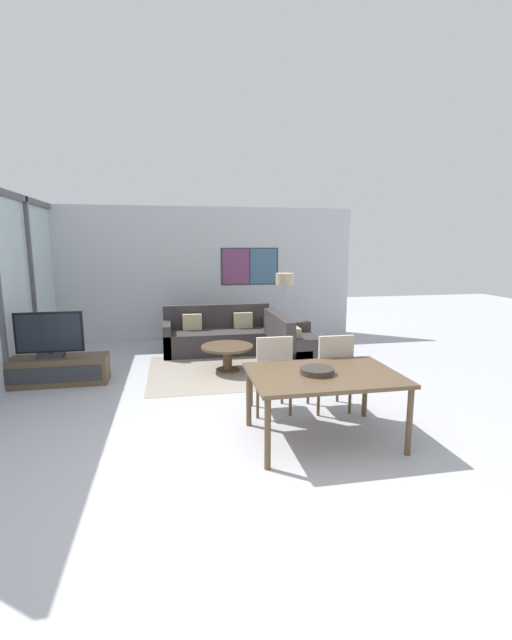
{
  "coord_description": "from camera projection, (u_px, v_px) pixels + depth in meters",
  "views": [
    {
      "loc": [
        -0.53,
        -3.42,
        2.04
      ],
      "look_at": [
        0.63,
        2.54,
        0.95
      ],
      "focal_mm": 24.0,
      "sensor_mm": 36.0,
      "label": 1
    }
  ],
  "objects": [
    {
      "name": "wall_back",
      "position": [
        200.0,
        274.0,
        9.11
      ],
      "size": [
        6.78,
        0.09,
        2.8
      ],
      "color": "silver",
      "rests_on": "ground_plane"
    },
    {
      "name": "ground_plane",
      "position": [
        241.0,
        478.0,
        3.76
      ],
      "size": [
        24.0,
        24.0,
        0.0
      ],
      "primitive_type": "plane",
      "color": "#B2B2B7"
    },
    {
      "name": "sofa_main",
      "position": [
        219.0,
        337.0,
        8.18
      ],
      "size": [
        2.06,
        0.86,
        0.87
      ],
      "color": "#383333",
      "rests_on": "ground_plane"
    },
    {
      "name": "area_rug",
      "position": [
        228.0,
        370.0,
        6.95
      ],
      "size": [
        2.52,
        2.14,
        0.01
      ],
      "color": "gray",
      "rests_on": "ground_plane"
    },
    {
      "name": "dining_table",
      "position": [
        324.0,
        379.0,
        4.41
      ],
      "size": [
        1.52,
        1.1,
        0.72
      ],
      "color": "brown",
      "rests_on": "ground_plane"
    },
    {
      "name": "dining_chair_centre",
      "position": [
        332.0,
        370.0,
        5.19
      ],
      "size": [
        0.46,
        0.46,
        0.98
      ],
      "color": "#B2A899",
      "rests_on": "ground_plane"
    },
    {
      "name": "dining_chair_left",
      "position": [
        272.0,
        372.0,
        5.12
      ],
      "size": [
        0.46,
        0.46,
        0.98
      ],
      "color": "#B2A899",
      "rests_on": "ground_plane"
    },
    {
      "name": "tv_console",
      "position": [
        52.0,
        371.0,
        6.25
      ],
      "size": [
        1.56,
        0.46,
        0.41
      ],
      "color": "brown",
      "rests_on": "ground_plane"
    },
    {
      "name": "television",
      "position": [
        49.0,
        335.0,
        6.15
      ],
      "size": [
        0.93,
        0.2,
        0.66
      ],
      "color": "#2D2D33",
      "rests_on": "tv_console"
    },
    {
      "name": "coffee_table",
      "position": [
        227.0,
        352.0,
        6.9
      ],
      "size": [
        0.84,
        0.84,
        0.42
      ],
      "color": "brown",
      "rests_on": "ground_plane"
    },
    {
      "name": "floor_lamp",
      "position": [
        285.0,
        285.0,
        8.25
      ],
      "size": [
        0.35,
        0.35,
        1.48
      ],
      "color": "#2D2D33",
      "rests_on": "ground_plane"
    },
    {
      "name": "fruit_bowl",
      "position": [
        317.0,
        370.0,
        4.36
      ],
      "size": [
        0.35,
        0.35,
        0.06
      ],
      "color": "#332D28",
      "rests_on": "dining_table"
    },
    {
      "name": "sofa_side",
      "position": [
        294.0,
        348.0,
        7.27
      ],
      "size": [
        0.86,
        1.56,
        0.87
      ],
      "rotation": [
        0.0,
        0.0,
        1.57
      ],
      "color": "#383333",
      "rests_on": "ground_plane"
    }
  ]
}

